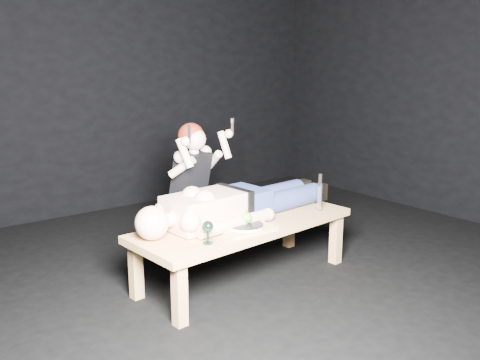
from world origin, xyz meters
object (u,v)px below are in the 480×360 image
(table, at_px, (244,250))
(goblet, at_px, (208,232))
(serving_tray, at_px, (245,229))
(carving_knife, at_px, (320,193))
(kneeling_woman, at_px, (184,189))
(lying_man, at_px, (241,198))

(table, xyz_separation_m, goblet, (-0.48, -0.23, 0.30))
(serving_tray, bearing_deg, table, 53.82)
(table, height_order, goblet, goblet)
(table, relative_size, carving_knife, 5.73)
(kneeling_woman, height_order, goblet, kneeling_woman)
(lying_man, xyz_separation_m, carving_knife, (0.58, -0.25, 0.01))
(table, bearing_deg, carving_knife, -17.62)
(lying_man, bearing_deg, serving_tray, -126.86)
(table, relative_size, goblet, 11.22)
(lying_man, height_order, kneeling_woman, kneeling_woman)
(table, height_order, kneeling_woman, kneeling_woman)
(kneeling_woman, height_order, serving_tray, kneeling_woman)
(carving_knife, bearing_deg, table, 162.38)
(table, relative_size, serving_tray, 4.55)
(lying_man, distance_m, goblet, 0.63)
(table, height_order, lying_man, lying_man)
(goblet, bearing_deg, kneeling_woman, 67.47)
(table, relative_size, lying_man, 0.92)
(table, bearing_deg, kneeling_woman, 94.92)
(serving_tray, height_order, goblet, goblet)
(serving_tray, bearing_deg, goblet, -169.08)
(goblet, relative_size, carving_knife, 0.51)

